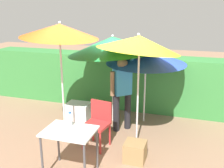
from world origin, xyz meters
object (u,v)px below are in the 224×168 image
object	(u,v)px
umbrella_orange	(139,43)
folding_table	(70,136)
umbrella_navy	(60,31)
umbrella_yellow	(146,56)
chair_plastic	(98,121)
bottle_water	(70,119)
umbrella_rainbow	(113,45)
cooler_box	(79,113)
person_vendor	(122,89)
crate_cardboard	(135,152)

from	to	relation	value
umbrella_orange	folding_table	bearing A→B (deg)	-121.17
umbrella_orange	umbrella_navy	distance (m)	1.49
umbrella_navy	folding_table	bearing A→B (deg)	-58.50
folding_table	umbrella_orange	bearing A→B (deg)	58.83
umbrella_yellow	chair_plastic	size ratio (longest dim) A/B	2.01
bottle_water	umbrella_yellow	bearing A→B (deg)	69.94
umbrella_rainbow	umbrella_yellow	size ratio (longest dim) A/B	1.16
umbrella_rainbow	chair_plastic	world-z (taller)	umbrella_rainbow
bottle_water	cooler_box	bearing A→B (deg)	110.93
umbrella_rainbow	umbrella_orange	bearing A→B (deg)	-47.91
cooler_box	umbrella_navy	bearing A→B (deg)	-88.42
umbrella_orange	folding_table	xyz separation A→B (m)	(-0.79, -1.31, -1.31)
person_vendor	umbrella_yellow	bearing A→B (deg)	55.82
umbrella_yellow	bottle_water	size ratio (longest dim) A/B	7.45
umbrella_rainbow	umbrella_navy	distance (m)	1.32
umbrella_rainbow	bottle_water	xyz separation A→B (m)	(-0.09, -2.00, -0.93)
umbrella_yellow	bottle_water	bearing A→B (deg)	-110.06
umbrella_orange	crate_cardboard	distance (m)	1.92
umbrella_rainbow	folding_table	distance (m)	2.43
person_vendor	crate_cardboard	xyz separation A→B (m)	(0.55, -1.11, -0.76)
umbrella_yellow	folding_table	world-z (taller)	umbrella_yellow
cooler_box	folding_table	xyz separation A→B (m)	(0.69, -1.81, 0.43)
umbrella_rainbow	umbrella_navy	size ratio (longest dim) A/B	0.87
umbrella_navy	person_vendor	world-z (taller)	umbrella_navy
chair_plastic	bottle_water	distance (m)	0.91
umbrella_rainbow	folding_table	bearing A→B (deg)	-90.97
umbrella_yellow	chair_plastic	distance (m)	1.84
umbrella_yellow	person_vendor	distance (m)	0.92
cooler_box	folding_table	bearing A→B (deg)	-69.16
umbrella_rainbow	chair_plastic	distance (m)	1.76
person_vendor	chair_plastic	distance (m)	0.95
umbrella_navy	chair_plastic	xyz separation A→B (m)	(0.78, -0.13, -1.67)
umbrella_yellow	folding_table	bearing A→B (deg)	-107.70
person_vendor	folding_table	bearing A→B (deg)	-101.57
umbrella_yellow	bottle_water	xyz separation A→B (m)	(-0.80, -2.19, -0.67)
umbrella_rainbow	bottle_water	size ratio (longest dim) A/B	8.60
cooler_box	umbrella_orange	bearing A→B (deg)	-18.75
chair_plastic	crate_cardboard	size ratio (longest dim) A/B	2.43
chair_plastic	umbrella_navy	bearing A→B (deg)	170.70
person_vendor	chair_plastic	size ratio (longest dim) A/B	2.11
umbrella_orange	chair_plastic	bearing A→B (deg)	-153.01
chair_plastic	folding_table	distance (m)	0.98
cooler_box	chair_plastic	bearing A→B (deg)	-46.49
umbrella_rainbow	umbrella_yellow	distance (m)	0.78
umbrella_navy	cooler_box	size ratio (longest dim) A/B	4.44
umbrella_yellow	cooler_box	xyz separation A→B (m)	(-1.44, -0.53, -1.32)
umbrella_yellow	umbrella_navy	size ratio (longest dim) A/B	0.75
umbrella_yellow	chair_plastic	bearing A→B (deg)	-114.64
chair_plastic	cooler_box	world-z (taller)	chair_plastic
umbrella_navy	person_vendor	distance (m)	1.76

